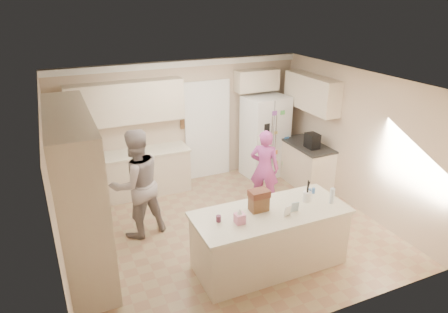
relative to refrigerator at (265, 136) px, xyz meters
name	(u,v)px	position (x,y,z in m)	size (l,w,h in m)	color
floor	(227,231)	(-1.74, -1.84, -0.91)	(5.20, 4.60, 0.02)	#99825C
ceiling	(227,81)	(-1.74, -1.84, 1.71)	(5.20, 4.60, 0.02)	white
wall_back	(182,123)	(-1.74, 0.47, 0.40)	(5.20, 0.02, 2.60)	beige
wall_front	(311,236)	(-1.74, -4.15, 0.40)	(5.20, 0.02, 2.60)	beige
wall_left	(54,192)	(-4.35, -1.84, 0.40)	(0.02, 4.60, 2.60)	beige
wall_right	(355,140)	(0.87, -1.84, 0.40)	(0.02, 4.60, 2.60)	beige
crown_back	(180,64)	(-1.74, 0.42, 1.63)	(5.20, 0.08, 0.12)	white
pantry_bank	(78,190)	(-4.04, -1.64, 0.28)	(0.60, 2.60, 2.35)	beige
back_base_cab	(134,175)	(-2.89, 0.16, -0.46)	(2.20, 0.60, 0.88)	beige
back_countertop	(132,154)	(-2.89, 0.15, 0.00)	(2.24, 0.63, 0.04)	beige
back_upper_cab	(126,103)	(-2.89, 0.29, 1.00)	(2.20, 0.35, 0.80)	beige
doorway_opening	(207,131)	(-1.19, 0.44, 0.15)	(0.90, 0.06, 2.10)	black
doorway_casing	(208,132)	(-1.19, 0.41, 0.15)	(1.02, 0.03, 2.22)	white
wall_frame_upper	(183,112)	(-1.72, 0.43, 0.65)	(0.15, 0.02, 0.20)	brown
wall_frame_lower	(184,124)	(-1.72, 0.43, 0.38)	(0.15, 0.02, 0.20)	brown
refrigerator	(265,136)	(0.00, 0.00, 0.00)	(0.90, 0.70, 1.80)	white
fridge_seam	(273,141)	(0.00, -0.35, 0.00)	(0.01, 0.02, 1.78)	gray
fridge_dispenser	(265,132)	(-0.22, -0.37, 0.25)	(0.22, 0.03, 0.35)	black
fridge_handle_l	(272,135)	(-0.05, -0.37, 0.15)	(0.02, 0.02, 0.85)	silver
fridge_handle_r	(276,135)	(0.05, -0.37, 0.15)	(0.02, 0.02, 0.85)	silver
over_fridge_cab	(257,80)	(-0.09, 0.29, 1.20)	(0.95, 0.35, 0.45)	beige
right_base_cab	(306,165)	(0.56, -0.84, -0.46)	(0.60, 1.20, 0.88)	beige
right_countertop	(307,145)	(0.55, -0.84, 0.00)	(0.63, 1.24, 0.04)	#2D2B28
right_upper_cab	(311,93)	(0.68, -0.64, 1.05)	(0.35, 1.50, 0.70)	beige
coffee_maker	(312,141)	(0.51, -1.04, 0.17)	(0.22, 0.28, 0.30)	black
island_base	(270,240)	(-1.54, -2.94, -0.46)	(2.20, 0.90, 0.88)	beige
island_top	(271,213)	(-1.54, -2.94, 0.00)	(2.28, 0.96, 0.05)	beige
utensil_crock	(307,197)	(-0.89, -2.89, 0.10)	(0.13, 0.13, 0.15)	white
tissue_box	(240,218)	(-2.09, -3.04, 0.10)	(0.13, 0.13, 0.14)	pink
tissue_plume	(240,211)	(-2.09, -3.04, 0.20)	(0.08, 0.08, 0.08)	white
dollhouse_body	(259,203)	(-1.69, -2.84, 0.14)	(0.26, 0.18, 0.22)	brown
dollhouse_roof	(259,194)	(-1.69, -2.84, 0.30)	(0.28, 0.20, 0.10)	#592D1E
jam_jar	(219,219)	(-2.34, -2.89, 0.07)	(0.07, 0.07, 0.09)	#59263F
greeting_card_a	(288,211)	(-1.39, -3.14, 0.11)	(0.12, 0.01, 0.16)	white
greeting_card_b	(295,207)	(-1.24, -3.09, 0.11)	(0.12, 0.01, 0.16)	silver
water_bottle	(332,196)	(-0.59, -3.09, 0.14)	(0.07, 0.07, 0.24)	silver
shaker_salt	(310,191)	(-0.72, -2.72, 0.07)	(0.05, 0.05, 0.09)	#416BA8
shaker_pepper	(314,191)	(-0.65, -2.72, 0.07)	(0.05, 0.05, 0.09)	#416BA8
teen_boy	(137,184)	(-3.12, -1.29, 0.04)	(0.91, 0.71, 1.87)	#9B9492
teen_girl	(264,168)	(-0.69, -1.23, -0.14)	(0.55, 0.36, 1.51)	#B1409A
fridge_magnets	(273,142)	(0.00, -0.36, 0.00)	(0.76, 0.02, 1.44)	tan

